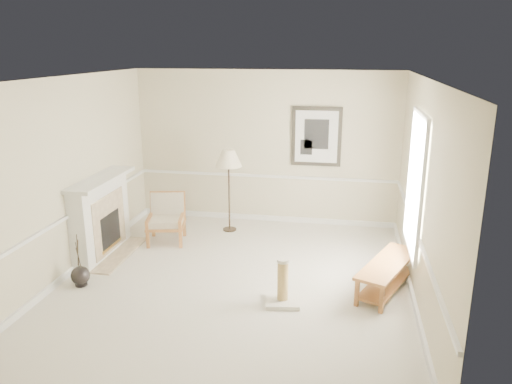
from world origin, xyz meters
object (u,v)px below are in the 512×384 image
floor_vase (80,276)px  armchair (167,216)px  floor_lamp (229,160)px  scratching_post (283,289)px  bench (387,271)px

floor_vase → armchair: 2.03m
floor_lamp → scratching_post: bearing=-62.7°
floor_vase → bench: bearing=8.7°
bench → armchair: bearing=161.3°
bench → floor_lamp: bearing=144.7°
floor_vase → floor_lamp: (1.58, 2.58, 1.19)m
floor_lamp → scratching_post: (1.33, -2.56, -1.13)m
bench → scratching_post: scratching_post is taller
armchair → scratching_post: 2.98m
armchair → bench: armchair is taller
floor_lamp → scratching_post: 3.10m
floor_vase → floor_lamp: floor_lamp is taller
floor_vase → scratching_post: 2.91m
floor_vase → bench: 4.35m
floor_vase → bench: floor_vase is taller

